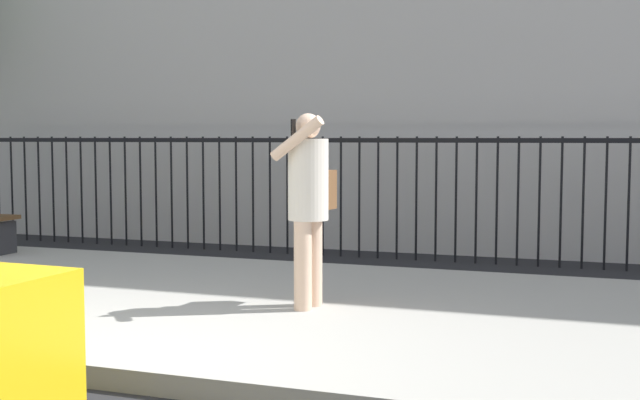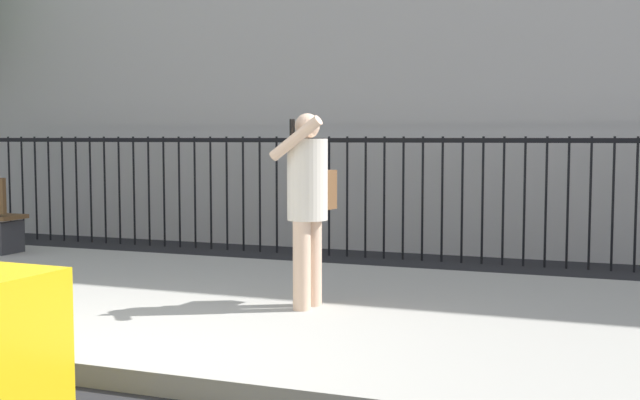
{
  "view_description": "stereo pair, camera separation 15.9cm",
  "coord_description": "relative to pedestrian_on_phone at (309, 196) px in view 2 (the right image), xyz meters",
  "views": [
    {
      "loc": [
        3.1,
        -4.17,
        1.58
      ],
      "look_at": [
        0.81,
        2.38,
        1.04
      ],
      "focal_mm": 44.78,
      "sensor_mm": 36.0,
      "label": 1
    },
    {
      "loc": [
        3.25,
        -4.11,
        1.58
      ],
      "look_at": [
        0.81,
        2.38,
        1.04
      ],
      "focal_mm": 44.78,
      "sensor_mm": 36.0,
      "label": 2
    }
  ],
  "objects": [
    {
      "name": "ground_plane",
      "position": [
        -0.81,
        -2.11,
        -1.1
      ],
      "size": [
        60.0,
        60.0,
        0.0
      ],
      "primitive_type": "plane",
      "color": "black"
    },
    {
      "name": "sidewalk",
      "position": [
        -0.81,
        0.09,
        -1.02
      ],
      "size": [
        28.0,
        4.4,
        0.15
      ],
      "primitive_type": "cube",
      "color": "#9E9B93",
      "rests_on": "ground"
    },
    {
      "name": "iron_fence",
      "position": [
        -0.81,
        3.79,
        -0.08
      ],
      "size": [
        12.03,
        0.04,
        1.6
      ],
      "color": "black",
      "rests_on": "ground"
    },
    {
      "name": "pedestrian_on_phone",
      "position": [
        0.0,
        0.0,
        0.0
      ],
      "size": [
        0.48,
        0.68,
        1.64
      ],
      "color": "beige",
      "rests_on": "sidewalk"
    }
  ]
}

